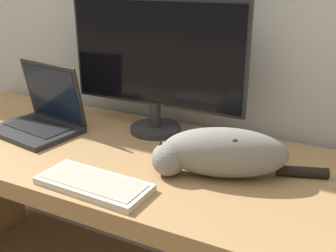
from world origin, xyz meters
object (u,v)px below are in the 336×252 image
Objects in this scene: monitor at (155,62)px; external_keyboard at (94,184)px; laptop at (41,118)px; cat at (220,152)px.

monitor is 0.53m from external_keyboard.
laptop reaches higher than external_keyboard.
monitor is 0.45m from cat.
cat is at bearing 40.12° from external_keyboard.
monitor is 0.49m from laptop.
laptop is (-0.40, -0.19, -0.22)m from monitor.
external_keyboard is 0.38m from cat.
monitor reaches higher than cat.
cat reaches higher than external_keyboard.
monitor is at bearing 34.76° from laptop.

